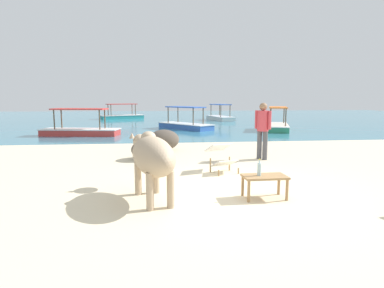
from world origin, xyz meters
name	(u,v)px	position (x,y,z in m)	size (l,w,h in m)	color
sand_beach	(234,194)	(0.00, 0.00, 0.02)	(18.00, 14.00, 0.04)	beige
water_surface	(172,119)	(0.00, 22.00, 0.00)	(60.00, 36.00, 0.03)	teal
cow	(152,156)	(-1.50, -0.23, 0.82)	(1.01, 2.11, 1.17)	tan
low_bench_table	(265,179)	(0.45, -0.36, 0.38)	(0.77, 0.46, 0.41)	#A37A4C
bottle	(259,169)	(0.35, -0.35, 0.57)	(0.07, 0.07, 0.30)	#A3C6D1
deck_chair_near	(221,156)	(0.11, 1.77, 0.42)	(0.74, 0.89, 0.68)	#A37A4C
person_standing	(263,127)	(1.61, 3.22, 0.99)	(0.37, 0.40, 1.62)	#4C4C51
shore_rock_large	(148,149)	(-1.66, 3.63, 0.33)	(0.98, 0.86, 0.58)	brown
shore_rock_medium	(164,140)	(-1.16, 5.22, 0.39)	(1.05, 0.75, 0.70)	brown
boat_white	(220,117)	(3.81, 20.31, 0.29)	(1.82, 3.82, 1.29)	white
boat_blue	(185,124)	(0.30, 13.09, 0.29)	(3.12, 3.63, 1.29)	#3866B7
boat_green	(277,125)	(5.36, 11.83, 0.29)	(2.32, 3.85, 1.29)	#338E66
boat_teal	(122,116)	(-4.24, 22.93, 0.29)	(3.81, 2.62, 1.29)	teal
boat_red	(80,130)	(-4.99, 10.34, 0.29)	(3.81, 1.75, 1.29)	#C63833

